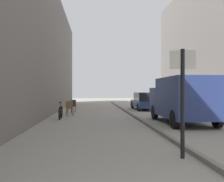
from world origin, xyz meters
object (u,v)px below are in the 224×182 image
Objects in this scene: street_sign_post at (183,93)px; cafe_chair_by_doorway at (72,105)px; parked_car at (145,101)px; bicycle_leaning at (61,112)px; cafe_chair_near_window at (69,107)px; delivery_van at (182,99)px.

cafe_chair_by_doorway is (-3.59, 12.53, -1.00)m from street_sign_post.
parked_car is at bearing -82.58° from street_sign_post.
street_sign_post is 1.47× the size of bicycle_leaning.
street_sign_post is at bearing -121.53° from cafe_chair_by_doorway.
delivery_van is at bearing 129.91° from cafe_chair_near_window.
cafe_chair_by_doorway is at bearing -105.72° from cafe_chair_near_window.
cafe_chair_near_window is 2.16m from cafe_chair_by_doorway.
cafe_chair_by_doorway is at bearing -58.03° from street_sign_post.
parked_car is 6.46m from cafe_chair_by_doorway.
street_sign_post is 9.49m from bicycle_leaning.
street_sign_post is 2.77× the size of cafe_chair_near_window.
bicycle_leaning reaches higher than cafe_chair_by_doorway.
cafe_chair_near_window is at bearing 78.32° from bicycle_leaning.
street_sign_post reaches higher than parked_car.
cafe_chair_near_window is at bearing -54.84° from street_sign_post.
bicycle_leaning is 1.88× the size of cafe_chair_near_window.
delivery_van is 1.91× the size of street_sign_post.
cafe_chair_by_doorway is at bearing -156.30° from parked_car.
delivery_van is 2.81× the size of bicycle_leaning.
street_sign_post is 13.07m from cafe_chair_by_doorway.
parked_car is 4.49× the size of cafe_chair_near_window.
street_sign_post is (-2.28, -6.28, 0.33)m from delivery_van.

